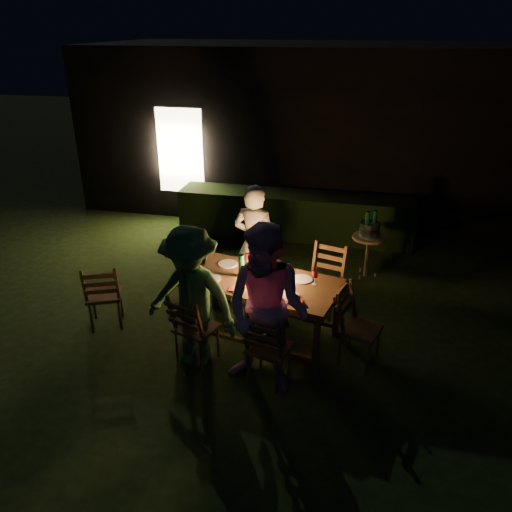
% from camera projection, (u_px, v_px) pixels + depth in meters
% --- Properties ---
extents(garden_envelope, '(40.00, 40.00, 3.20)m').
position_uv_depth(garden_envelope, '(336.00, 126.00, 10.59)').
color(garden_envelope, black).
rests_on(garden_envelope, ground).
extents(dining_table, '(2.03, 1.31, 0.78)m').
position_uv_depth(dining_table, '(260.00, 286.00, 5.98)').
color(dining_table, '#4D3619').
rests_on(dining_table, ground).
extents(chair_near_left, '(0.54, 0.56, 0.95)m').
position_uv_depth(chair_near_left, '(196.00, 339.00, 5.70)').
color(chair_near_left, '#4D3619').
rests_on(chair_near_left, ground).
extents(chair_near_right, '(0.51, 0.53, 0.94)m').
position_uv_depth(chair_near_right, '(268.00, 360.00, 5.36)').
color(chair_near_right, '#4D3619').
rests_on(chair_near_right, ground).
extents(chair_far_left, '(0.49, 0.51, 0.91)m').
position_uv_depth(chair_far_left, '(254.00, 283.00, 6.97)').
color(chair_far_left, '#4D3619').
rests_on(chair_far_left, ground).
extents(chair_far_right, '(0.56, 0.58, 1.01)m').
position_uv_depth(chair_far_right, '(322.00, 296.00, 6.57)').
color(chair_far_right, '#4D3619').
rests_on(chair_far_right, ground).
extents(chair_end, '(0.57, 0.54, 0.96)m').
position_uv_depth(chair_end, '(358.00, 340.00, 5.69)').
color(chair_end, '#4D3619').
rests_on(chair_end, ground).
extents(chair_spare, '(0.57, 0.59, 0.95)m').
position_uv_depth(chair_spare, '(106.00, 306.00, 6.37)').
color(chair_spare, '#4D3619').
rests_on(chair_spare, ground).
extents(person_house_side, '(0.69, 0.52, 1.68)m').
position_uv_depth(person_house_side, '(255.00, 244.00, 6.77)').
color(person_house_side, '#EEEBCB').
rests_on(person_house_side, ground).
extents(person_opp_right, '(1.03, 0.88, 1.85)m').
position_uv_depth(person_opp_right, '(267.00, 311.00, 5.04)').
color(person_opp_right, '#C285AC').
rests_on(person_opp_right, ground).
extents(person_opp_left, '(1.20, 0.84, 1.69)m').
position_uv_depth(person_opp_left, '(191.00, 299.00, 5.42)').
color(person_opp_left, '#2F5E2F').
rests_on(person_opp_left, ground).
extents(lantern, '(0.16, 0.16, 0.35)m').
position_uv_depth(lantern, '(266.00, 268.00, 5.90)').
color(lantern, white).
rests_on(lantern, dining_table).
extents(plate_far_left, '(0.25, 0.25, 0.01)m').
position_uv_depth(plate_far_left, '(228.00, 264.00, 6.34)').
color(plate_far_left, white).
rests_on(plate_far_left, dining_table).
extents(plate_near_left, '(0.25, 0.25, 0.01)m').
position_uv_depth(plate_near_left, '(211.00, 278.00, 5.97)').
color(plate_near_left, white).
rests_on(plate_near_left, dining_table).
extents(plate_far_right, '(0.25, 0.25, 0.01)m').
position_uv_depth(plate_far_right, '(302.00, 279.00, 5.95)').
color(plate_far_right, white).
rests_on(plate_far_right, dining_table).
extents(plate_near_right, '(0.25, 0.25, 0.01)m').
position_uv_depth(plate_near_right, '(288.00, 296.00, 5.59)').
color(plate_near_right, white).
rests_on(plate_near_right, dining_table).
extents(wineglass_a, '(0.06, 0.06, 0.18)m').
position_uv_depth(wineglass_a, '(248.00, 260.00, 6.26)').
color(wineglass_a, '#59070F').
rests_on(wineglass_a, dining_table).
extents(wineglass_b, '(0.06, 0.06, 0.18)m').
position_uv_depth(wineglass_b, '(202.00, 266.00, 6.09)').
color(wineglass_b, '#59070F').
rests_on(wineglass_b, dining_table).
extents(wineglass_c, '(0.06, 0.06, 0.18)m').
position_uv_depth(wineglass_c, '(274.00, 289.00, 5.57)').
color(wineglass_c, '#59070F').
rests_on(wineglass_c, dining_table).
extents(wineglass_d, '(0.06, 0.06, 0.18)m').
position_uv_depth(wineglass_d, '(315.00, 278.00, 5.82)').
color(wineglass_d, '#59070F').
rests_on(wineglass_d, dining_table).
extents(wineglass_e, '(0.06, 0.06, 0.18)m').
position_uv_depth(wineglass_e, '(241.00, 283.00, 5.70)').
color(wineglass_e, silver).
rests_on(wineglass_e, dining_table).
extents(bottle_table, '(0.07, 0.07, 0.28)m').
position_uv_depth(bottle_table, '(241.00, 266.00, 5.98)').
color(bottle_table, '#0F471E').
rests_on(bottle_table, dining_table).
extents(napkin_left, '(0.18, 0.14, 0.01)m').
position_uv_depth(napkin_left, '(237.00, 289.00, 5.74)').
color(napkin_left, red).
rests_on(napkin_left, dining_table).
extents(napkin_right, '(0.18, 0.14, 0.01)m').
position_uv_depth(napkin_right, '(294.00, 301.00, 5.49)').
color(napkin_right, red).
rests_on(napkin_right, dining_table).
extents(phone, '(0.14, 0.07, 0.01)m').
position_uv_depth(phone, '(202.00, 280.00, 5.94)').
color(phone, black).
rests_on(phone, dining_table).
extents(side_table, '(0.49, 0.49, 0.67)m').
position_uv_depth(side_table, '(368.00, 241.00, 7.51)').
color(side_table, olive).
rests_on(side_table, ground).
extents(ice_bucket, '(0.30, 0.30, 0.22)m').
position_uv_depth(ice_bucket, '(370.00, 230.00, 7.43)').
color(ice_bucket, '#A5A8AD').
rests_on(ice_bucket, side_table).
extents(bottle_bucket_a, '(0.07, 0.07, 0.32)m').
position_uv_depth(bottle_bucket_a, '(367.00, 227.00, 7.38)').
color(bottle_bucket_a, '#0F471E').
rests_on(bottle_bucket_a, side_table).
extents(bottle_bucket_b, '(0.07, 0.07, 0.32)m').
position_uv_depth(bottle_bucket_b, '(373.00, 226.00, 7.43)').
color(bottle_bucket_b, '#0F471E').
rests_on(bottle_bucket_b, side_table).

